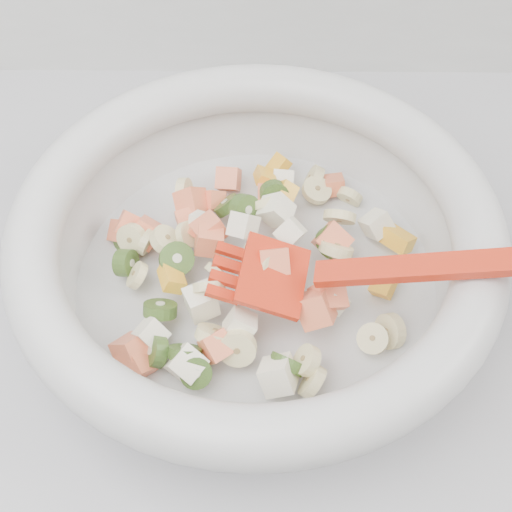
{
  "coord_description": "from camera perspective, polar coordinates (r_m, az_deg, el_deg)",
  "views": [
    {
      "loc": [
        -0.08,
        1.09,
        1.38
      ],
      "look_at": [
        -0.09,
        1.44,
        0.95
      ],
      "focal_mm": 50.0,
      "sensor_mm": 36.0,
      "label": 1
    }
  ],
  "objects": [
    {
      "name": "mixing_bowl",
      "position": [
        0.55,
        -0.01,
        0.6
      ],
      "size": [
        0.41,
        0.37,
        0.13
      ],
      "color": "beige",
      "rests_on": "counter"
    },
    {
      "name": "counter",
      "position": [
        1.0,
        5.16,
        -17.35
      ],
      "size": [
        2.0,
        0.6,
        0.9
      ],
      "primitive_type": "cube",
      "color": "#A9A8AD",
      "rests_on": "ground"
    }
  ]
}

